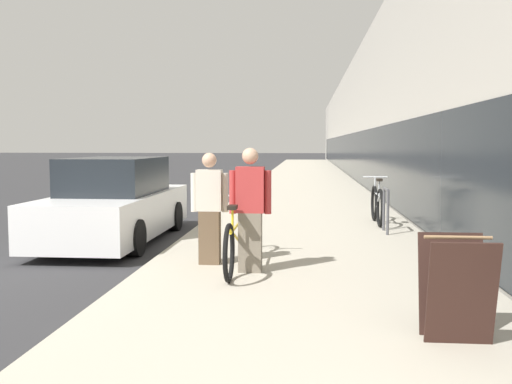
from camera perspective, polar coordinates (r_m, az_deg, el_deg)
name	(u,v)px	position (r m, az deg, el deg)	size (l,w,h in m)	color
sidewalk_slab	(306,181)	(27.05, 5.05, 1.11)	(4.43, 70.00, 0.13)	#B2AA99
storefront_facade	(429,124)	(35.75, 16.88, 6.55)	(10.01, 70.00, 6.05)	#BCB7AD
tandem_bicycle	(238,238)	(7.83, -1.78, -4.62)	(0.52, 2.63, 0.91)	black
person_rider	(250,210)	(7.42, -0.58, -1.79)	(0.55, 0.22, 1.62)	#756B5B
person_bystander	(210,208)	(7.93, -4.66, -1.64)	(0.53, 0.21, 1.55)	brown
bike_rack_hoop	(386,206)	(11.01, 12.86, -1.33)	(0.05, 0.60, 0.84)	#4C4C51
cruiser_bike_nearest	(377,204)	(12.20, 12.01, -1.22)	(0.52, 1.75, 0.98)	black
sandwich_board_sign	(456,288)	(5.19, 19.41, -9.01)	(0.56, 0.56, 0.90)	#331E19
parked_sedan_curbside	(116,204)	(10.87, -13.82, -1.15)	(1.77, 4.60, 1.55)	white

